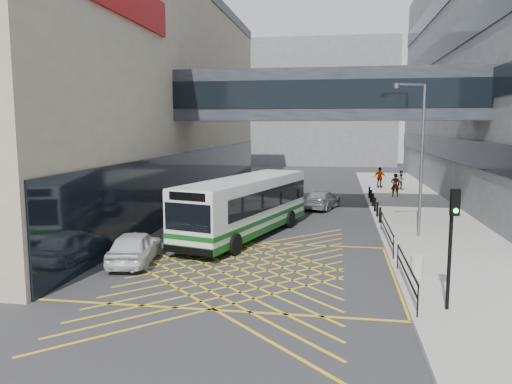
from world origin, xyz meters
The scene contains 18 objects.
ground centered at (0.00, 0.00, 0.00)m, with size 120.00×120.00×0.00m, color #333335.
building_whsmith centered at (-17.98, 16.00, 8.00)m, with size 24.17×42.00×16.00m.
building_far centered at (-2.00, 60.00, 9.00)m, with size 28.00×16.00×18.00m, color slate.
skybridge centered at (3.00, 12.00, 7.50)m, with size 20.00×4.10×3.00m.
pavement centered at (9.00, 15.00, 0.08)m, with size 6.00×54.00×0.16m, color #A6A198.
box_junction centered at (0.00, 0.00, 0.00)m, with size 12.00×9.00×0.01m.
bus centered at (-0.83, 6.00, 1.63)m, with size 5.41×11.12×3.05m.
car_white centered at (-4.50, 0.21, 0.70)m, with size 1.80×4.39×1.40m, color silver.
car_dark centered at (-0.53, 11.46, 0.73)m, with size 1.82×4.66×1.46m, color #222227.
car_silver centered at (2.77, 15.41, 0.66)m, with size 1.79×4.24×1.32m, color #999DA2.
traffic_light centered at (7.16, -3.79, 2.57)m, with size 0.28×0.44×3.71m.
street_lamp centered at (7.74, 6.69, 4.47)m, with size 1.67×0.81×7.57m.
litter_bin centered at (6.74, -0.40, 0.56)m, with size 0.46×0.46×0.80m, color #ADA89E.
kerb_railings centered at (6.15, 1.78, 0.88)m, with size 0.05×12.54×1.00m.
bollards centered at (6.25, 15.00, 0.61)m, with size 0.14×10.14×0.90m.
pedestrian_a centered at (8.28, 21.09, 1.08)m, with size 0.73×0.52×1.84m, color gray.
pedestrian_b centered at (9.31, 25.63, 1.00)m, with size 0.82×0.48×1.68m, color gray.
pedestrian_c centered at (7.57, 26.85, 1.09)m, with size 1.09×0.53×1.85m, color gray.
Camera 1 is at (3.76, -18.99, 5.69)m, focal length 35.00 mm.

